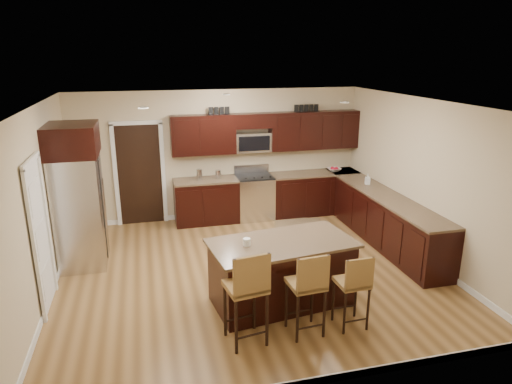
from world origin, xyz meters
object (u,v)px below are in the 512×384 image
object	(u,v)px
range	(254,197)
stool_left	(248,288)
island	(282,274)
stool_mid	(308,285)
refrigerator	(78,195)
stool_right	(354,283)

from	to	relation	value
range	stool_left	bearing A→B (deg)	-104.86
island	stool_mid	bearing A→B (deg)	-92.63
stool_mid	island	bearing A→B (deg)	90.61
stool_left	stool_mid	distance (m)	0.76
island	stool_left	size ratio (longest dim) A/B	1.71
range	refrigerator	bearing A→B (deg)	-156.26
stool_right	island	bearing A→B (deg)	127.13
stool_right	refrigerator	distance (m)	4.57
island	stool_mid	world-z (taller)	stool_mid
range	stool_right	world-z (taller)	range
stool_left	stool_right	size ratio (longest dim) A/B	1.20
range	refrigerator	world-z (taller)	refrigerator
stool_left	stool_mid	xyz separation A→B (m)	(0.76, 0.01, -0.07)
range	stool_mid	size ratio (longest dim) A/B	0.99
range	stool_mid	bearing A→B (deg)	-95.12
stool_left	refrigerator	world-z (taller)	refrigerator
island	stool_mid	distance (m)	0.89
stool_left	refrigerator	bearing A→B (deg)	118.08
range	stool_left	size ratio (longest dim) A/B	0.91
refrigerator	stool_mid	bearing A→B (deg)	-44.39
stool_mid	range	bearing A→B (deg)	80.52
island	refrigerator	xyz separation A→B (m)	(-2.84, 2.01, 0.77)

